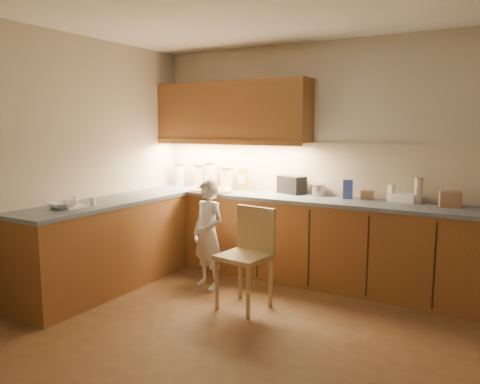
{
  "coord_description": "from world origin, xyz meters",
  "views": [
    {
      "loc": [
        1.61,
        -2.99,
        1.68
      ],
      "look_at": [
        -0.8,
        1.2,
        1.0
      ],
      "focal_mm": 35.0,
      "sensor_mm": 36.0,
      "label": 1
    }
  ],
  "objects": [
    {
      "name": "child",
      "position": [
        -1.05,
        0.97,
        0.57
      ],
      "size": [
        0.47,
        0.38,
        1.13
      ],
      "primitive_type": "imported",
      "rotation": [
        0.0,
        0.0,
        -0.29
      ],
      "color": "white",
      "rests_on": "ground"
    },
    {
      "name": "mixing_bowl",
      "position": [
        -1.95,
        -0.1,
        0.95
      ],
      "size": [
        0.31,
        0.31,
        0.06
      ],
      "primitive_type": "imported",
      "rotation": [
        0.0,
        0.0,
        -0.28
      ],
      "color": "white",
      "rests_on": "l_counter"
    },
    {
      "name": "canister_b",
      "position": [
        -1.77,
        1.87,
        1.06
      ],
      "size": [
        0.16,
        0.16,
        0.28
      ],
      "rotation": [
        0.0,
        0.0,
        -0.08
      ],
      "color": "white",
      "rests_on": "l_counter"
    },
    {
      "name": "canister_a",
      "position": [
        -2.07,
        1.82,
        1.06
      ],
      "size": [
        0.14,
        0.14,
        0.28
      ],
      "rotation": [
        0.0,
        0.0,
        -0.13
      ],
      "color": "white",
      "rests_on": "l_counter"
    },
    {
      "name": "blue_box",
      "position": [
        0.16,
        1.83,
        1.02
      ],
      "size": [
        0.11,
        0.09,
        0.2
      ],
      "primitive_type": "cube",
      "rotation": [
        0.0,
        0.0,
        0.24
      ],
      "color": "#34489C",
      "rests_on": "l_counter"
    },
    {
      "name": "card_box_a",
      "position": [
        0.35,
        1.89,
        0.97
      ],
      "size": [
        0.14,
        0.11,
        0.09
      ],
      "primitive_type": "cube",
      "rotation": [
        0.0,
        0.0,
        0.13
      ],
      "color": "#A17757",
      "rests_on": "l_counter"
    },
    {
      "name": "card_box_b",
      "position": [
        1.15,
        1.81,
        0.99
      ],
      "size": [
        0.22,
        0.19,
        0.15
      ],
      "primitive_type": "cube",
      "rotation": [
        0.0,
        0.0,
        0.22
      ],
      "color": "#A9795B",
      "rests_on": "l_counter"
    },
    {
      "name": "dough_cloth",
      "position": [
        -1.96,
        -0.02,
        0.93
      ],
      "size": [
        0.28,
        0.22,
        0.02
      ],
      "primitive_type": "cube",
      "rotation": [
        0.0,
        0.0,
        -0.03
      ],
      "color": "white",
      "rests_on": "l_counter"
    },
    {
      "name": "room",
      "position": [
        0.0,
        0.0,
        1.68
      ],
      "size": [
        4.54,
        4.5,
        2.62
      ],
      "color": "#50331B",
      "rests_on": "ground"
    },
    {
      "name": "upper_cabinets",
      "position": [
        -1.27,
        1.82,
        1.85
      ],
      "size": [
        1.95,
        0.36,
        0.73
      ],
      "color": "brown",
      "rests_on": "ground"
    },
    {
      "name": "toaster",
      "position": [
        -0.51,
        1.88,
        1.02
      ],
      "size": [
        0.36,
        0.28,
        0.2
      ],
      "rotation": [
        0.0,
        0.0,
        -0.37
      ],
      "color": "black",
      "rests_on": "l_counter"
    },
    {
      "name": "oil_jug",
      "position": [
        -1.13,
        1.85,
        1.07
      ],
      "size": [
        0.12,
        0.11,
        0.32
      ],
      "rotation": [
        0.0,
        0.0,
        0.29
      ],
      "color": "#B29B23",
      "rests_on": "l_counter"
    },
    {
      "name": "steel_pot",
      "position": [
        -0.19,
        1.87,
        0.98
      ],
      "size": [
        0.17,
        0.17,
        0.13
      ],
      "color": "silver",
      "rests_on": "l_counter"
    },
    {
      "name": "backsplash",
      "position": [
        -0.38,
        1.99,
        1.21
      ],
      "size": [
        3.75,
        0.02,
        0.58
      ],
      "primitive_type": "cube",
      "color": "beige",
      "rests_on": "l_counter"
    },
    {
      "name": "canister_d",
      "position": [
        -1.35,
        1.84,
        1.05
      ],
      "size": [
        0.16,
        0.16,
        0.26
      ],
      "rotation": [
        0.0,
        0.0,
        -0.16
      ],
      "color": "silver",
      "rests_on": "l_counter"
    },
    {
      "name": "l_counter",
      "position": [
        -0.92,
        1.25,
        0.46
      ],
      "size": [
        3.77,
        2.62,
        0.92
      ],
      "color": "brown",
      "rests_on": "ground"
    },
    {
      "name": "white_bottle",
      "position": [
        0.59,
        1.87,
        1.0
      ],
      "size": [
        0.07,
        0.07,
        0.17
      ],
      "primitive_type": "cube",
      "rotation": [
        0.0,
        0.0,
        -0.39
      ],
      "color": "white",
      "rests_on": "l_counter"
    },
    {
      "name": "spice_jar_a",
      "position": [
        -2.09,
        0.17,
        0.96
      ],
      "size": [
        0.07,
        0.07,
        0.07
      ],
      "primitive_type": "cylinder",
      "rotation": [
        0.0,
        0.0,
        -0.3
      ],
      "color": "white",
      "rests_on": "l_counter"
    },
    {
      "name": "spice_jar_b",
      "position": [
        -1.84,
        0.15,
        0.96
      ],
      "size": [
        0.07,
        0.07,
        0.08
      ],
      "primitive_type": "cylinder",
      "rotation": [
        0.0,
        0.0,
        -0.14
      ],
      "color": "white",
      "rests_on": "l_counter"
    },
    {
      "name": "wooden_chair",
      "position": [
        -0.43,
        0.72,
        0.54
      ],
      "size": [
        0.47,
        0.47,
        0.93
      ],
      "rotation": [
        0.0,
        0.0,
        -0.12
      ],
      "color": "tan",
      "rests_on": "ground"
    },
    {
      "name": "pizza_on_board",
      "position": [
        -1.39,
        1.53,
        0.94
      ],
      "size": [
        0.54,
        0.54,
        0.22
      ],
      "rotation": [
        0.0,
        0.0,
        0.29
      ],
      "color": "#AA7E55",
      "rests_on": "l_counter"
    },
    {
      "name": "canister_c",
      "position": [
        -1.6,
        1.86,
        1.08
      ],
      "size": [
        0.17,
        0.17,
        0.31
      ],
      "rotation": [
        0.0,
        0.0,
        -0.23
      ],
      "color": "white",
      "rests_on": "l_counter"
    },
    {
      "name": "tall_jar",
      "position": [
        0.86,
        1.87,
        1.05
      ],
      "size": [
        0.08,
        0.08,
        0.26
      ],
      "rotation": [
        0.0,
        0.0,
        0.0
      ],
      "color": "beige",
      "rests_on": "l_counter"
    },
    {
      "name": "flat_pack",
      "position": [
        0.73,
        1.89,
        0.96
      ],
      "size": [
        0.24,
        0.18,
        0.09
      ],
      "primitive_type": "cube",
      "rotation": [
        0.0,
        0.0,
        -0.13
      ],
      "color": "white",
      "rests_on": "l_counter"
    }
  ]
}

